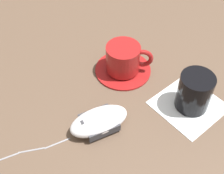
{
  "coord_description": "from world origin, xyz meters",
  "views": [
    {
      "loc": [
        0.33,
        -0.25,
        0.5
      ],
      "look_at": [
        -0.04,
        -0.05,
        0.03
      ],
      "focal_mm": 50.0,
      "sensor_mm": 36.0,
      "label": 1
    }
  ],
  "objects_px": {
    "coffee_cup": "(124,58)",
    "drinking_glass": "(194,92)",
    "saucer": "(123,69)",
    "computer_mouse": "(99,121)"
  },
  "relations": [
    {
      "from": "coffee_cup",
      "to": "drinking_glass",
      "type": "xyz_separation_m",
      "value": [
        0.15,
        0.07,
        0.0
      ]
    },
    {
      "from": "coffee_cup",
      "to": "drinking_glass",
      "type": "height_order",
      "value": "drinking_glass"
    },
    {
      "from": "coffee_cup",
      "to": "drinking_glass",
      "type": "distance_m",
      "value": 0.17
    },
    {
      "from": "saucer",
      "to": "drinking_glass",
      "type": "bearing_deg",
      "value": 25.03
    },
    {
      "from": "saucer",
      "to": "coffee_cup",
      "type": "relative_size",
      "value": 1.33
    },
    {
      "from": "saucer",
      "to": "drinking_glass",
      "type": "xyz_separation_m",
      "value": [
        0.15,
        0.07,
        0.04
      ]
    },
    {
      "from": "drinking_glass",
      "to": "saucer",
      "type": "bearing_deg",
      "value": -154.97
    },
    {
      "from": "saucer",
      "to": "coffee_cup",
      "type": "xyz_separation_m",
      "value": [
        0.0,
        0.0,
        0.03
      ]
    },
    {
      "from": "saucer",
      "to": "computer_mouse",
      "type": "relative_size",
      "value": 1.06
    },
    {
      "from": "saucer",
      "to": "coffee_cup",
      "type": "height_order",
      "value": "coffee_cup"
    }
  ]
}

